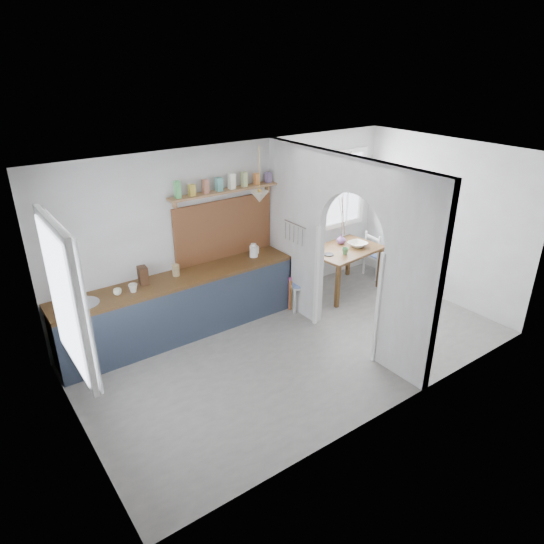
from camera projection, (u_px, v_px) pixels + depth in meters
floor at (299, 348)px, 6.74m from camera, size 5.80×3.20×0.01m
ceiling at (304, 161)px, 5.67m from camera, size 5.80×3.20×0.01m
walls at (301, 263)px, 6.21m from camera, size 5.81×3.21×2.60m
partition at (339, 239)px, 6.56m from camera, size 0.12×3.20×2.60m
kitchen_window at (63, 299)px, 4.53m from camera, size 0.10×1.16×1.50m
nook_window at (326, 192)px, 8.19m from camera, size 1.76×0.10×1.30m
counter at (180, 305)px, 6.93m from camera, size 3.50×0.60×0.90m
sink at (83, 304)px, 6.04m from camera, size 0.40×0.40×0.02m
backsplash at (224, 229)px, 7.24m from camera, size 1.65×0.03×0.90m
shelf at (226, 187)px, 6.91m from camera, size 1.75×0.20×0.21m
pendant_lamp at (260, 197)px, 6.90m from camera, size 0.26×0.26×0.16m
utensil_rail at (295, 224)px, 7.13m from camera, size 0.02×0.50×0.02m
dining_table at (343, 269)px, 8.26m from camera, size 1.30×0.94×0.76m
chair_left at (303, 282)px, 7.66m from camera, size 0.53×0.53×0.89m
chair_right at (378, 254)px, 8.78m from camera, size 0.41×0.41×0.84m
kettle at (254, 250)px, 7.39m from camera, size 0.19×0.17×0.21m
mug_a at (133, 288)px, 6.31m from camera, size 0.13×0.13×0.11m
mug_b at (117, 292)px, 6.24m from camera, size 0.13×0.13×0.08m
knife_block at (143, 275)px, 6.51m from camera, size 0.13×0.17×0.25m
jar at (176, 270)px, 6.76m from camera, size 0.13×0.13×0.16m
towel_magenta at (290, 294)px, 7.65m from camera, size 0.02×0.03×0.58m
towel_orange at (290, 296)px, 7.65m from camera, size 0.02×0.03×0.53m
bowl at (358, 244)px, 8.17m from camera, size 0.31×0.31×0.08m
table_cup at (345, 251)px, 7.86m from camera, size 0.14×0.14×0.11m
plate at (329, 254)px, 7.85m from camera, size 0.20×0.20×0.01m
vase at (341, 239)px, 8.28m from camera, size 0.19×0.19×0.16m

